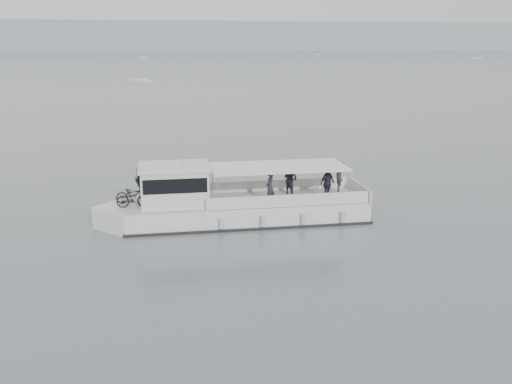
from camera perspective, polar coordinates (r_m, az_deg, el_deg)
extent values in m
plane|color=#545E62|center=(29.82, 10.25, -4.03)|extent=(1400.00, 1400.00, 0.00)
cube|color=#939EA8|center=(586.25, -10.89, 15.02)|extent=(1400.00, 90.00, 28.00)
cube|color=white|center=(31.15, -0.90, -2.03)|extent=(13.02, 3.85, 1.40)
cube|color=white|center=(30.87, -12.84, -2.57)|extent=(3.50, 3.50, 1.40)
cube|color=beige|center=(30.95, -0.91, -0.79)|extent=(13.02, 3.85, 0.06)
cube|color=black|center=(31.28, -0.90, -2.79)|extent=(13.24, 3.99, 0.19)
cube|color=white|center=(32.78, 1.99, 0.68)|extent=(8.61, 0.38, 0.65)
cube|color=white|center=(29.65, 3.29, -0.87)|extent=(8.61, 0.38, 0.65)
cube|color=white|center=(32.44, 10.34, 0.29)|extent=(0.22, 3.45, 0.65)
cube|color=white|center=(30.37, -8.16, 0.64)|extent=(3.53, 3.01, 1.94)
cube|color=black|center=(30.34, -11.32, 0.80)|extent=(0.69, 2.71, 1.25)
cube|color=black|center=(30.30, -8.18, 1.23)|extent=(3.32, 3.05, 0.75)
cube|color=white|center=(30.14, -8.23, 2.53)|extent=(3.76, 3.24, 0.11)
cube|color=white|center=(30.83, 2.25, 2.54)|extent=(7.42, 3.46, 0.09)
cylinder|color=silver|center=(29.06, -3.81, -0.05)|extent=(0.07, 0.07, 1.78)
cylinder|color=silver|center=(31.97, -4.38, 1.32)|extent=(0.07, 0.07, 1.78)
cylinder|color=silver|center=(30.52, 9.16, 0.52)|extent=(0.07, 0.07, 1.78)
cylinder|color=silver|center=(33.30, 7.50, 1.78)|extent=(0.07, 0.07, 1.78)
cylinder|color=silver|center=(30.82, -9.58, 5.40)|extent=(0.03, 0.03, 2.80)
cylinder|color=silver|center=(29.18, -7.42, 4.52)|extent=(0.03, 0.03, 2.37)
cylinder|color=#BABCC1|center=(29.14, -3.47, -3.15)|extent=(0.27, 0.27, 0.54)
cylinder|color=#BABCC1|center=(29.43, 0.70, -2.93)|extent=(0.27, 0.27, 0.54)
cylinder|color=#BABCC1|center=(29.88, 4.77, -2.71)|extent=(0.27, 0.27, 0.54)
cylinder|color=#BABCC1|center=(30.48, 8.70, -2.48)|extent=(0.27, 0.27, 0.54)
imported|color=black|center=(30.94, -12.14, -0.21)|extent=(1.87, 0.70, 0.97)
imported|color=black|center=(30.10, -12.20, -0.58)|extent=(1.72, 0.53, 1.02)
imported|color=#272B35|center=(29.98, 1.41, 0.47)|extent=(0.68, 0.78, 1.81)
imported|color=#272B35|center=(31.92, 3.46, 1.34)|extent=(1.04, 1.11, 1.81)
imported|color=#272B35|center=(31.05, 7.15, 0.87)|extent=(1.14, 0.92, 1.81)
imported|color=#272B35|center=(32.36, 8.43, 1.40)|extent=(1.08, 1.34, 1.81)
cube|color=white|center=(356.37, -11.34, 13.07)|extent=(4.99, 7.09, 0.75)
cube|color=white|center=(356.36, -11.35, 13.13)|extent=(2.78, 2.99, 0.45)
cylinder|color=silver|center=(356.28, -11.38, 13.73)|extent=(0.08, 0.08, 7.52)
cube|color=white|center=(359.71, 21.20, 12.40)|extent=(6.70, 5.91, 0.75)
cube|color=white|center=(359.70, 21.21, 12.45)|extent=(3.05, 2.97, 0.45)
cylinder|color=silver|center=(359.63, 21.26, 13.04)|extent=(0.08, 0.08, 7.48)
cube|color=white|center=(141.69, -11.54, 10.81)|extent=(5.90, 6.77, 0.75)
cube|color=white|center=(141.67, -11.55, 10.94)|extent=(2.98, 3.07, 0.45)
cylinder|color=silver|center=(141.49, -11.63, 12.45)|extent=(0.08, 0.08, 7.53)
cube|color=white|center=(430.28, 6.18, 13.53)|extent=(2.64, 5.77, 0.75)
cube|color=white|center=(430.28, 6.18, 13.57)|extent=(1.85, 2.17, 0.45)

